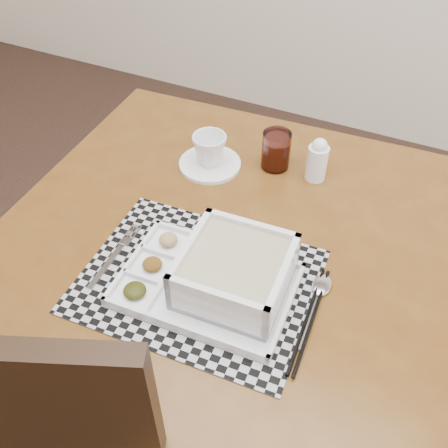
% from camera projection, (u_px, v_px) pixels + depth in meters
% --- Properties ---
extents(dining_table, '(1.00, 1.00, 0.71)m').
position_uv_depth(dining_table, '(226.00, 263.00, 1.08)').
color(dining_table, '#532B0F').
rests_on(dining_table, ground).
extents(placemat, '(0.45, 0.36, 0.00)m').
position_uv_depth(placemat, '(198.00, 281.00, 0.95)').
color(placemat, '#A6A7AE').
rests_on(placemat, dining_table).
extents(serving_tray, '(0.33, 0.24, 0.10)m').
position_uv_depth(serving_tray, '(227.00, 276.00, 0.91)').
color(serving_tray, white).
rests_on(serving_tray, placemat).
extents(fork, '(0.03, 0.19, 0.00)m').
position_uv_depth(fork, '(116.00, 254.00, 1.00)').
color(fork, silver).
rests_on(fork, placemat).
extents(spoon, '(0.04, 0.18, 0.01)m').
position_uv_depth(spoon, '(320.00, 290.00, 0.93)').
color(spoon, silver).
rests_on(spoon, placemat).
extents(chopsticks, '(0.03, 0.24, 0.01)m').
position_uv_depth(chopsticks, '(309.00, 319.00, 0.88)').
color(chopsticks, black).
rests_on(chopsticks, placemat).
extents(saucer, '(0.15, 0.15, 0.01)m').
position_uv_depth(saucer, '(210.00, 164.00, 1.21)').
color(saucer, white).
rests_on(saucer, dining_table).
extents(cup, '(0.09, 0.09, 0.08)m').
position_uv_depth(cup, '(210.00, 150.00, 1.18)').
color(cup, white).
rests_on(cup, saucer).
extents(juice_glass, '(0.07, 0.07, 0.09)m').
position_uv_depth(juice_glass, '(276.00, 151.00, 1.18)').
color(juice_glass, white).
rests_on(juice_glass, dining_table).
extents(creamer_bottle, '(0.05, 0.05, 0.11)m').
position_uv_depth(creamer_bottle, '(317.00, 160.00, 1.14)').
color(creamer_bottle, white).
rests_on(creamer_bottle, dining_table).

